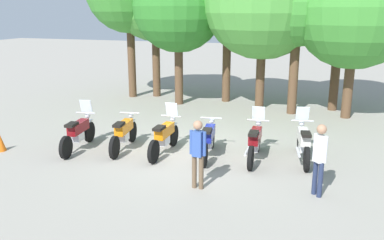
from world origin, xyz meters
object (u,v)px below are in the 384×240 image
Objects in this scene: motorcycle_1 at (124,133)px; motorcycle_3 at (209,139)px; motorcycle_2 at (164,136)px; tree_2 at (178,7)px; tree_5 at (298,4)px; motorcycle_4 at (255,141)px; motorcycle_0 at (78,132)px; motorcycle_5 at (303,142)px; tree_7 at (356,8)px; traffic_cone at (0,142)px; person_0 at (198,150)px; person_1 at (320,155)px.

motorcycle_1 is 1.00× the size of motorcycle_3.
motorcycle_2 is 0.36× the size of tree_2.
motorcycle_4 is at bearing -94.54° from tree_5.
motorcycle_4 reaches higher than motorcycle_1.
tree_5 is (0.45, 5.68, 3.70)m from motorcycle_4.
tree_2 is (-3.13, 6.05, 3.61)m from motorcycle_3.
motorcycle_3 is at bearing -93.82° from motorcycle_1.
motorcycle_4 is at bearing -89.15° from motorcycle_0.
tree_7 is (1.22, 5.28, 3.55)m from motorcycle_5.
motorcycle_5 is 3.95× the size of traffic_cone.
tree_5 is (1.34, 8.00, 3.28)m from person_0.
tree_5 is at bearing 175.06° from person_0.
motorcycle_1 is 1.00× the size of motorcycle_5.
tree_5 is 11.30m from traffic_cone.
traffic_cone is at bearing 100.15° from motorcycle_4.
motorcycle_5 reaches higher than motorcycle_3.
motorcycle_2 is at bearing 94.60° from motorcycle_4.
tree_2 reaches higher than motorcycle_5.
motorcycle_5 is (5.06, 0.75, 0.01)m from motorcycle_1.
tree_2 is (-0.60, 6.25, 3.61)m from motorcycle_1.
person_0 is at bearing -66.82° from tree_2.
traffic_cone is at bearing -142.80° from tree_7.
motorcycle_2 is at bearing -96.33° from motorcycle_1.
motorcycle_2 is 0.35× the size of tree_7.
tree_5 is 2.04m from tree_7.
person_1 is at bearing -127.91° from motorcycle_3.
motorcycle_4 is 1.01× the size of motorcycle_5.
motorcycle_4 is 0.37× the size of tree_5.
tree_7 reaches higher than person_0.
motorcycle_0 is 1.35× the size of person_0.
motorcycle_1 is 0.35× the size of tree_7.
motorcycle_5 is (6.33, 1.17, 0.00)m from motorcycle_0.
motorcycle_1 is at bearing 91.00° from motorcycle_2.
motorcycle_0 is at bearing -95.75° from tree_2.
motorcycle_3 reaches higher than traffic_cone.
tree_2 is at bearing -2.97° from motorcycle_1.
motorcycle_4 is 2.57m from person_1.
motorcycle_0 is at bearing 22.66° from traffic_cone.
motorcycle_5 is at bearing 13.62° from traffic_cone.
person_0 reaches higher than motorcycle_2.
motorcycle_3 is at bearing -62.63° from tree_2.
person_1 is at bearing -178.49° from motorcycle_5.
motorcycle_2 is 7.41m from tree_2.
motorcycle_3 is 0.99× the size of motorcycle_4.
motorcycle_1 is 3.52m from person_0.
person_1 is (3.00, -1.66, 0.45)m from motorcycle_3.
motorcycle_3 is (3.80, 0.62, -0.01)m from motorcycle_0.
tree_2 is (0.67, 6.67, 3.60)m from motorcycle_0.
motorcycle_5 is 2.30m from person_1.
tree_2 is at bearing -152.22° from person_0.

